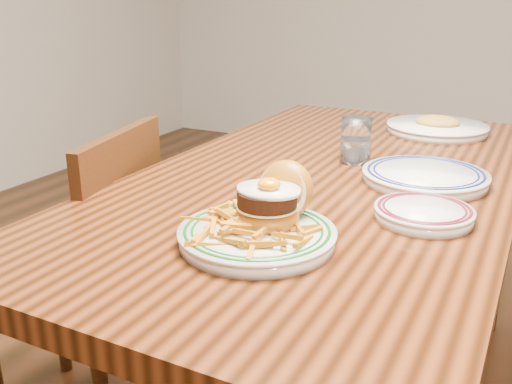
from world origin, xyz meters
The scene contains 7 objects.
table centered at (0.00, 0.00, 0.66)m, with size 0.85×1.60×0.75m.
chair_left centered at (-0.56, -0.26, 0.46)m, with size 0.47×0.47×0.85m.
main_plate centered at (0.03, -0.44, 0.79)m, with size 0.28×0.29×0.13m.
side_plate centered at (0.27, -0.21, 0.77)m, with size 0.19×0.19×0.03m.
rear_plate centered at (0.22, 0.02, 0.77)m, with size 0.28×0.28×0.03m.
water_glass centered at (0.02, 0.12, 0.80)m, with size 0.08×0.08×0.12m.
far_plate centered at (0.15, 0.55, 0.77)m, with size 0.31×0.31×0.06m.
Camera 1 is at (0.45, -1.26, 1.16)m, focal length 40.00 mm.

